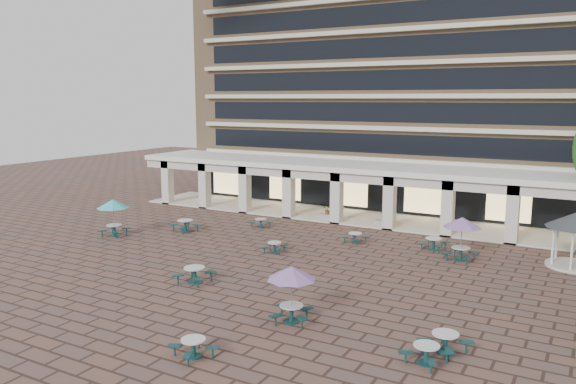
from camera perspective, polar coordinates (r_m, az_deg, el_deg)
name	(u,v)px	position (r m, az deg, el deg)	size (l,w,h in m)	color
ground	(280,269)	(31.95, -0.83, -7.84)	(120.00, 120.00, 0.00)	brown
apartment_building	(418,64)	(54.15, 13.08, 12.52)	(40.00, 15.50, 25.20)	#997A56
retail_arcade	(374,183)	(44.42, 8.76, 0.94)	(42.00, 6.60, 4.40)	white
picnic_table_1	(194,273)	(29.95, -9.48, -8.16)	(1.95, 1.95, 0.83)	#143C3C
picnic_table_2	(193,346)	(21.91, -9.59, -15.18)	(1.91, 1.91, 0.70)	#143C3C
picnic_table_3	(426,352)	(21.72, 13.88, -15.53)	(1.90, 1.90, 0.72)	#143C3C
picnic_table_4	(113,205)	(40.80, -17.36, -1.29)	(2.23, 2.23, 2.58)	#143C3C
picnic_table_5	(274,246)	(35.18, -1.39, -5.54)	(1.66, 1.66, 0.66)	#143C3C
picnic_table_6	(291,275)	(24.08, 0.35, -8.44)	(2.14, 2.14, 2.47)	#143C3C
picnic_table_7	(445,341)	(22.76, 15.68, -14.34)	(2.09, 2.09, 0.76)	#143C3C
picnic_table_8	(185,225)	(41.30, -10.39, -3.27)	(2.25, 2.25, 0.84)	#143C3C
picnic_table_9	(355,237)	(37.71, 6.84, -4.56)	(1.73, 1.73, 0.68)	#143C3C
picnic_table_11	(462,224)	(34.59, 17.27, -3.13)	(2.26, 2.26, 2.60)	#143C3C
picnic_table_12	(261,222)	(41.99, -2.78, -3.08)	(1.64, 1.64, 0.65)	#143C3C
picnic_table_13	(434,243)	(36.93, 14.58, -5.02)	(1.85, 1.85, 0.77)	#143C3C
planter_left	(328,214)	(44.31, 4.06, -2.29)	(1.50, 0.72, 1.24)	#989892
planter_right	(385,220)	(42.55, 9.85, -2.80)	(1.50, 0.86, 1.33)	#989892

